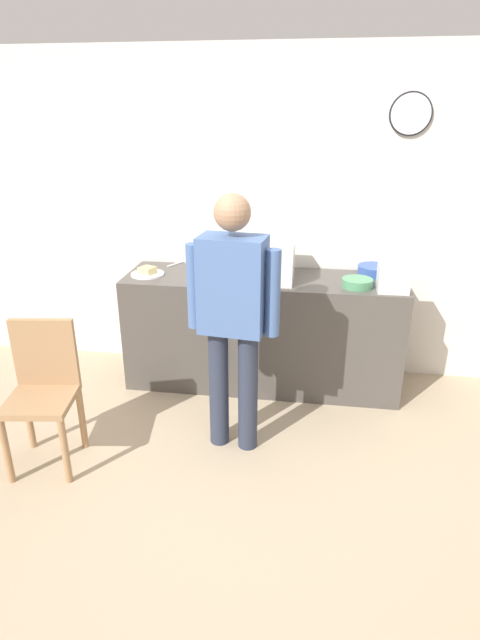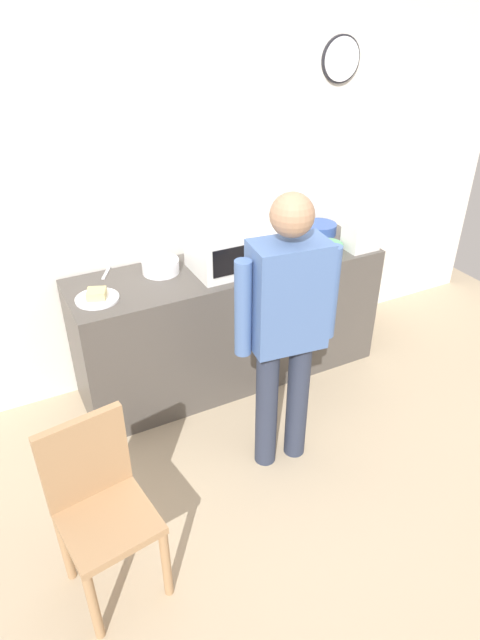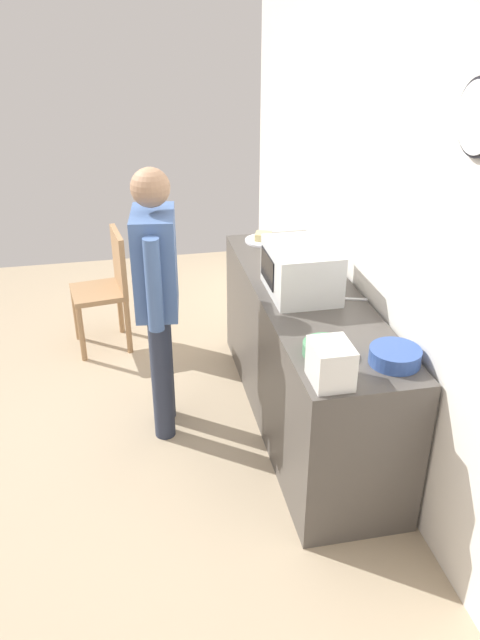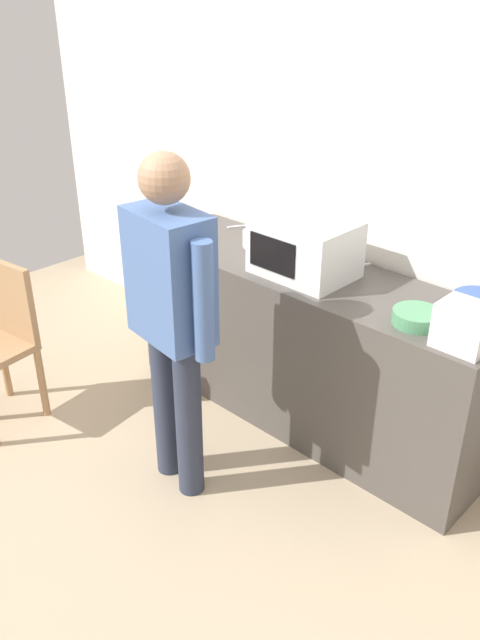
# 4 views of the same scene
# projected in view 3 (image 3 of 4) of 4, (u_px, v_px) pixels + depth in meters

# --- Properties ---
(ground_plane) EXTENTS (6.00, 6.00, 0.00)m
(ground_plane) POSITION_uv_depth(u_px,v_px,m) (117.00, 432.00, 4.11)
(ground_plane) COLOR tan
(back_wall) EXTENTS (5.40, 0.13, 2.60)m
(back_wall) POSITION_uv_depth(u_px,v_px,m) (369.00, 224.00, 3.78)
(back_wall) COLOR silver
(back_wall) RESTS_ON ground_plane
(kitchen_counter) EXTENTS (2.18, 0.62, 0.92)m
(kitchen_counter) POSITION_uv_depth(u_px,v_px,m) (305.00, 358.00, 4.03)
(kitchen_counter) COLOR #4C4742
(kitchen_counter) RESTS_ON ground_plane
(microwave) EXTENTS (0.50, 0.39, 0.30)m
(microwave) POSITION_uv_depth(u_px,v_px,m) (301.00, 270.00, 3.76)
(microwave) COLOR silver
(microwave) RESTS_ON kitchen_counter
(sandwich_plate) EXTENTS (0.26, 0.26, 0.07)m
(sandwich_plate) POSITION_uv_depth(u_px,v_px,m) (263.00, 239.00, 4.60)
(sandwich_plate) COLOR white
(sandwich_plate) RESTS_ON kitchen_counter
(salad_bowl) EXTENTS (0.24, 0.24, 0.09)m
(salad_bowl) POSITION_uv_depth(u_px,v_px,m) (305.00, 258.00, 4.21)
(salad_bowl) COLOR white
(salad_bowl) RESTS_ON kitchen_counter
(cereal_bowl) EXTENTS (0.25, 0.25, 0.08)m
(cereal_bowl) POSITION_uv_depth(u_px,v_px,m) (395.00, 356.00, 3.09)
(cereal_bowl) COLOR #33519E
(cereal_bowl) RESTS_ON kitchen_counter
(mixing_bowl) EXTENTS (0.22, 0.22, 0.06)m
(mixing_bowl) POSITION_uv_depth(u_px,v_px,m) (325.00, 349.00, 3.17)
(mixing_bowl) COLOR #4C8E60
(mixing_bowl) RESTS_ON kitchen_counter
(toaster) EXTENTS (0.22, 0.18, 0.20)m
(toaster) POSITION_uv_depth(u_px,v_px,m) (331.00, 364.00, 2.91)
(toaster) COLOR silver
(toaster) RESTS_ON kitchen_counter
(fork_utensil) EXTENTS (0.10, 0.16, 0.01)m
(fork_utensil) POSITION_uv_depth(u_px,v_px,m) (311.00, 245.00, 4.54)
(fork_utensil) COLOR silver
(fork_utensil) RESTS_ON kitchen_counter
(spoon_utensil) EXTENTS (0.07, 0.17, 0.01)m
(spoon_utensil) POSITION_uv_depth(u_px,v_px,m) (353.00, 299.00, 3.74)
(spoon_utensil) COLOR silver
(spoon_utensil) RESTS_ON kitchen_counter
(person_standing) EXTENTS (0.59, 0.29, 1.70)m
(person_standing) POSITION_uv_depth(u_px,v_px,m) (157.00, 287.00, 3.71)
(person_standing) COLOR #2A3144
(person_standing) RESTS_ON ground_plane
(wooden_chair) EXTENTS (0.45, 0.45, 0.94)m
(wooden_chair) POSITION_uv_depth(u_px,v_px,m) (108.00, 285.00, 4.89)
(wooden_chair) COLOR #A87F56
(wooden_chair) RESTS_ON ground_plane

